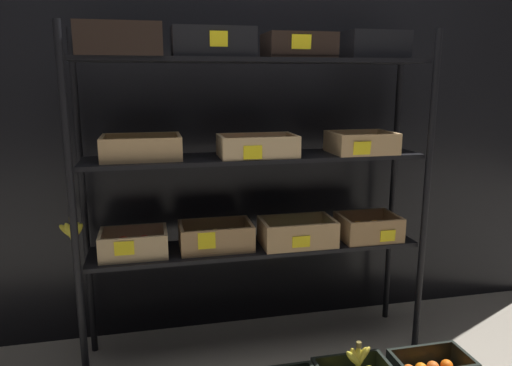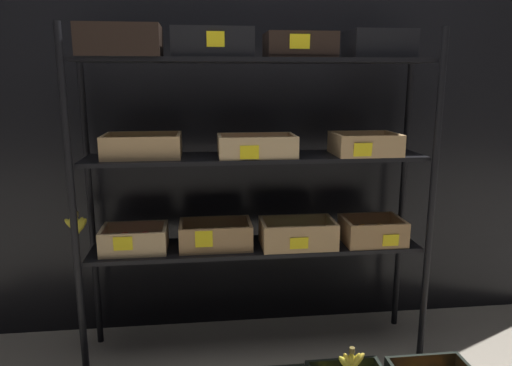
% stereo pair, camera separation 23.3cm
% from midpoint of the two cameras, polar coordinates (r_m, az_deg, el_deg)
% --- Properties ---
extents(ground_plane, '(10.00, 10.00, 0.00)m').
position_cam_midpoint_polar(ground_plane, '(2.67, 2.64, -19.12)').
color(ground_plane, gray).
extents(storefront_wall, '(4.06, 0.12, 2.75)m').
position_cam_midpoint_polar(storefront_wall, '(2.64, 1.63, 11.99)').
color(storefront_wall, black).
rests_on(storefront_wall, ground_plane).
extents(display_rack, '(1.78, 0.36, 1.62)m').
position_cam_midpoint_polar(display_rack, '(2.30, 2.40, 3.37)').
color(display_rack, black).
rests_on(display_rack, ground_plane).
extents(banana_bunch_loose, '(0.14, 0.04, 0.13)m').
position_cam_midpoint_polar(banana_bunch_loose, '(2.29, 14.39, -20.14)').
color(banana_bunch_loose, brown).
rests_on(banana_bunch_loose, crate_ground_lemon).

